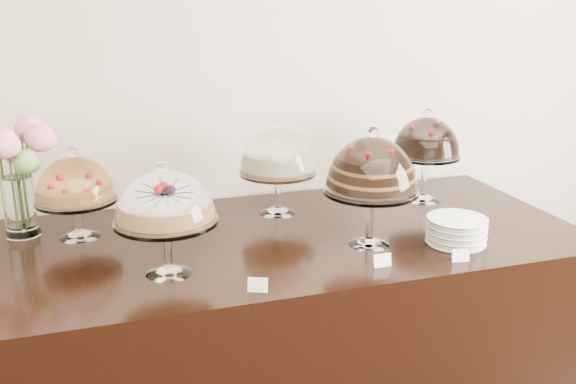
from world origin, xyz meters
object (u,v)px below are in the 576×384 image
object	(u,v)px
cake_stand_choco_layer	(372,169)
flower_vase	(14,161)
cake_stand_sugar_sponge	(165,203)
cake_stand_cheesecake	(278,155)
cake_stand_dark_choco	(426,141)
plate_stack	(456,231)
cake_stand_fruit_tart	(75,183)
display_counter	(284,342)

from	to	relation	value
cake_stand_choco_layer	flower_vase	size ratio (longest dim) A/B	1.00
cake_stand_sugar_sponge	cake_stand_cheesecake	size ratio (longest dim) A/B	0.96
cake_stand_dark_choco	plate_stack	xyz separation A→B (m)	(-0.14, -0.48, -0.21)
cake_stand_choco_layer	plate_stack	world-z (taller)	cake_stand_choco_layer
cake_stand_dark_choco	cake_stand_fruit_tart	xyz separation A→B (m)	(-1.42, -0.00, -0.06)
cake_stand_cheesecake	cake_stand_fruit_tart	bearing A→B (deg)	-177.67
cake_stand_cheesecake	plate_stack	size ratio (longest dim) A/B	1.87
display_counter	cake_stand_choco_layer	distance (m)	0.79
cake_stand_cheesecake	cake_stand_fruit_tart	distance (m)	0.77
cake_stand_fruit_tart	flower_vase	bearing A→B (deg)	155.00
plate_stack	display_counter	bearing A→B (deg)	154.12
display_counter	cake_stand_choco_layer	bearing A→B (deg)	-35.26
cake_stand_sugar_sponge	cake_stand_dark_choco	world-z (taller)	cake_stand_dark_choco
cake_stand_fruit_tart	plate_stack	xyz separation A→B (m)	(1.28, -0.48, -0.16)
flower_vase	plate_stack	world-z (taller)	flower_vase
cake_stand_choco_layer	cake_stand_cheesecake	distance (m)	0.48
display_counter	cake_stand_cheesecake	bearing A→B (deg)	78.25
flower_vase	plate_stack	xyz separation A→B (m)	(1.48, -0.57, -0.23)
cake_stand_cheesecake	flower_vase	bearing A→B (deg)	176.34
cake_stand_dark_choco	cake_stand_cheesecake	bearing A→B (deg)	177.34
cake_stand_fruit_tart	flower_vase	world-z (taller)	flower_vase
cake_stand_choco_layer	cake_stand_dark_choco	size ratio (longest dim) A/B	1.07
cake_stand_sugar_sponge	cake_stand_choco_layer	world-z (taller)	cake_stand_choco_layer
cake_stand_fruit_tart	plate_stack	bearing A→B (deg)	-20.62
cake_stand_dark_choco	cake_stand_fruit_tart	size ratio (longest dim) A/B	1.17
display_counter	flower_vase	world-z (taller)	flower_vase
cake_stand_choco_layer	cake_stand_fruit_tart	world-z (taller)	cake_stand_choco_layer
display_counter	cake_stand_sugar_sponge	xyz separation A→B (m)	(-0.45, -0.21, 0.69)
flower_vase	cake_stand_sugar_sponge	bearing A→B (deg)	-47.89
display_counter	plate_stack	bearing A→B (deg)	-25.88
cake_stand_fruit_tart	cake_stand_dark_choco	bearing A→B (deg)	0.05
cake_stand_dark_choco	plate_stack	distance (m)	0.54
cake_stand_cheesecake	flower_vase	distance (m)	0.97
cake_stand_choco_layer	flower_vase	distance (m)	1.28
display_counter	cake_stand_sugar_sponge	world-z (taller)	cake_stand_sugar_sponge
cake_stand_fruit_tart	plate_stack	world-z (taller)	cake_stand_fruit_tart
cake_stand_choco_layer	plate_stack	distance (m)	0.39
cake_stand_fruit_tart	display_counter	bearing A→B (deg)	-16.27
cake_stand_sugar_sponge	cake_stand_cheesecake	bearing A→B (deg)	42.21
cake_stand_choco_layer	cake_stand_cheesecake	world-z (taller)	cake_stand_choco_layer
cake_stand_sugar_sponge	cake_stand_fruit_tart	size ratio (longest dim) A/B	1.10
display_counter	flower_vase	xyz separation A→B (m)	(-0.92, 0.30, 0.73)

